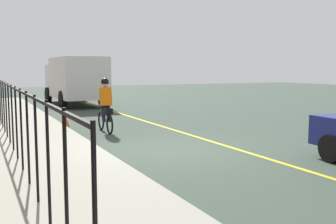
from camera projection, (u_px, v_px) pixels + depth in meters
name	position (u px, v px, depth m)	size (l,w,h in m)	color
ground_plane	(171.00, 150.00, 10.44)	(80.00, 80.00, 0.00)	#354339
lane_line_centre	(221.00, 144.00, 11.13)	(36.00, 0.12, 0.01)	yellow
sidewalk	(36.00, 160.00, 8.95)	(40.00, 3.20, 0.15)	gray
iron_fence	(12.00, 106.00, 9.55)	(14.87, 0.04, 1.60)	black
cyclist_lead	(106.00, 105.00, 13.17)	(1.71, 0.37, 1.83)	black
box_truck_background	(75.00, 79.00, 23.27)	(6.74, 2.61, 2.78)	silver
traffic_cone_near	(65.00, 120.00, 14.43)	(0.36, 0.36, 0.53)	#ED560A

